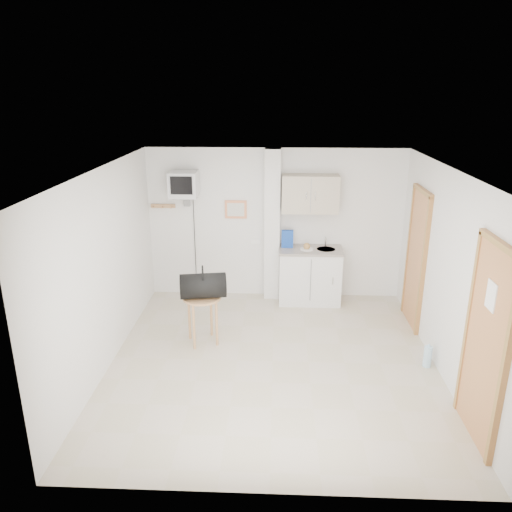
{
  "coord_description": "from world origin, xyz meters",
  "views": [
    {
      "loc": [
        0.04,
        -5.74,
        3.4
      ],
      "look_at": [
        -0.25,
        0.6,
        1.25
      ],
      "focal_mm": 35.0,
      "sensor_mm": 36.0,
      "label": 1
    }
  ],
  "objects_px": {
    "crt_television": "(184,185)",
    "round_table": "(202,304)",
    "water_bottle": "(428,356)",
    "duffel_bag": "(203,286)"
  },
  "relations": [
    {
      "from": "crt_television",
      "to": "duffel_bag",
      "type": "xyz_separation_m",
      "value": [
        0.5,
        -1.57,
        -1.07
      ]
    },
    {
      "from": "crt_television",
      "to": "round_table",
      "type": "distance_m",
      "value": 2.1
    },
    {
      "from": "round_table",
      "to": "duffel_bag",
      "type": "bearing_deg",
      "value": -50.28
    },
    {
      "from": "crt_television",
      "to": "duffel_bag",
      "type": "distance_m",
      "value": 1.96
    },
    {
      "from": "water_bottle",
      "to": "round_table",
      "type": "bearing_deg",
      "value": 170.04
    },
    {
      "from": "duffel_bag",
      "to": "water_bottle",
      "type": "relative_size",
      "value": 2.12
    },
    {
      "from": "crt_television",
      "to": "round_table",
      "type": "relative_size",
      "value": 3.1
    },
    {
      "from": "duffel_bag",
      "to": "water_bottle",
      "type": "height_order",
      "value": "duffel_bag"
    },
    {
      "from": "duffel_bag",
      "to": "round_table",
      "type": "bearing_deg",
      "value": 119.85
    },
    {
      "from": "round_table",
      "to": "water_bottle",
      "type": "height_order",
      "value": "round_table"
    }
  ]
}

